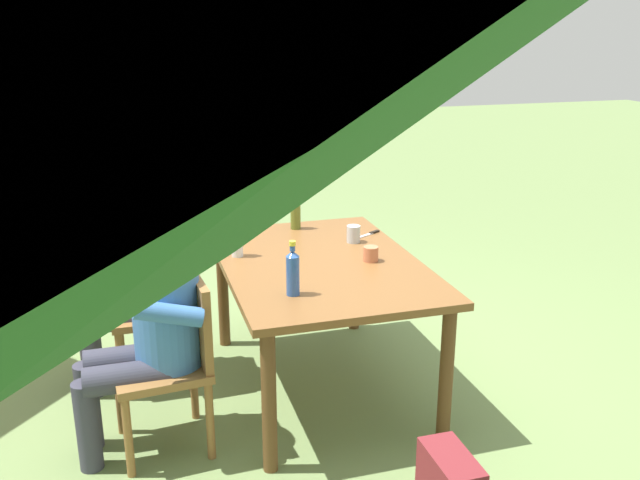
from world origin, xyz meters
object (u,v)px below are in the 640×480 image
object	(u,v)px
person_in_plaid_shirt	(143,275)
cup_terracotta	(371,254)
person_in_white_shirt	(150,326)
bottle_clear	(237,236)
table_knife	(368,234)
bottle_olive	(295,210)
cup_steel	(353,234)
chair_far_right	(165,301)
bottle_blue	(293,272)
chair_far_left	(176,354)
cup_glass	(247,224)
dining_table	(320,276)

from	to	relation	value
person_in_plaid_shirt	cup_terracotta	xyz separation A→B (m)	(-0.43, -1.20, 0.15)
person_in_white_shirt	cup_terracotta	size ratio (longest dim) A/B	14.30
bottle_clear	table_knife	size ratio (longest dim) A/B	1.24
bottle_olive	cup_steel	distance (m)	0.45
chair_far_right	cup_terracotta	world-z (taller)	chair_far_right
bottle_clear	bottle_blue	world-z (taller)	same
cup_terracotta	person_in_plaid_shirt	bearing A→B (deg)	70.42
bottle_olive	cup_steel	xyz separation A→B (m)	(-0.37, -0.26, -0.07)
chair_far_right	bottle_clear	size ratio (longest dim) A/B	3.21
chair_far_right	bottle_olive	world-z (taller)	bottle_olive
cup_terracotta	table_knife	distance (m)	0.48
bottle_olive	cup_terracotta	distance (m)	0.75
cup_steel	cup_terracotta	distance (m)	0.34
chair_far_left	bottle_blue	size ratio (longest dim) A/B	3.22
bottle_olive	table_knife	distance (m)	0.48
cup_glass	bottle_olive	bearing A→B (deg)	-95.18
chair_far_right	table_knife	xyz separation A→B (m)	(0.02, -1.24, 0.28)
bottle_blue	cup_glass	distance (m)	1.09
person_in_plaid_shirt	bottle_clear	world-z (taller)	person_in_plaid_shirt
dining_table	table_knife	distance (m)	0.56
bottle_clear	cup_steel	size ratio (longest dim) A/B	2.67
chair_far_left	dining_table	bearing A→B (deg)	-67.68
chair_far_left	chair_far_right	distance (m)	0.68
chair_far_left	person_in_white_shirt	distance (m)	0.20
person_in_white_shirt	bottle_blue	size ratio (longest dim) A/B	4.36
cup_terracotta	dining_table	bearing A→B (deg)	73.09
chair_far_right	bottle_blue	size ratio (longest dim) A/B	3.22
chair_far_right	table_knife	distance (m)	1.27
person_in_plaid_shirt	bottle_olive	size ratio (longest dim) A/B	4.22
chair_far_right	person_in_plaid_shirt	xyz separation A→B (m)	(0.00, 0.11, 0.17)
cup_steel	cup_glass	xyz separation A→B (m)	(0.39, 0.57, 0.00)
dining_table	cup_glass	distance (m)	0.73
dining_table	bottle_clear	xyz separation A→B (m)	(0.21, 0.42, 0.21)
cup_glass	chair_far_left	bearing A→B (deg)	151.35
bottle_clear	bottle_blue	distance (m)	0.65
chair_far_left	bottle_olive	distance (m)	1.35
dining_table	bottle_olive	distance (m)	0.66
bottle_blue	cup_terracotta	bearing A→B (deg)	-56.57
chair_far_right	cup_terracotta	xyz separation A→B (m)	(-0.43, -1.09, 0.32)
bottle_olive	cup_terracotta	world-z (taller)	bottle_olive
bottle_olive	chair_far_right	bearing A→B (deg)	108.42
chair_far_right	cup_terracotta	distance (m)	1.21
cup_steel	cup_terracotta	bearing A→B (deg)	177.01
bottle_blue	cup_glass	size ratio (longest dim) A/B	2.65
bottle_olive	table_knife	xyz separation A→B (m)	(-0.26, -0.39, -0.12)
chair_far_left	table_knife	size ratio (longest dim) A/B	3.96
cup_steel	bottle_clear	bearing A→B (deg)	94.64
chair_far_right	bottle_clear	distance (m)	0.58
cup_glass	cup_steel	bearing A→B (deg)	-124.79
cup_glass	table_knife	bearing A→B (deg)	-112.30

